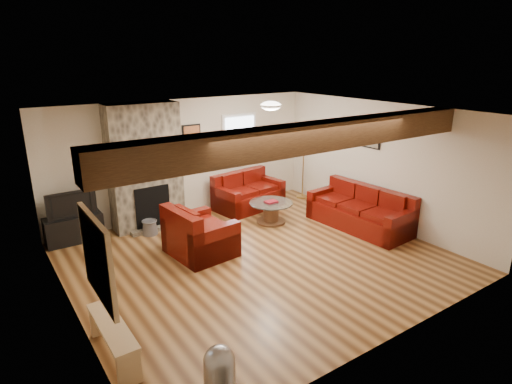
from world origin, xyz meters
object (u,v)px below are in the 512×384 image
(television, at_px, (71,203))
(floor_lamp, at_px, (304,143))
(loveseat, at_px, (249,191))
(armchair_red, at_px, (200,230))
(coffee_table, at_px, (271,212))
(sofa_three, at_px, (359,208))
(tv_cabinet, at_px, (74,229))

(television, distance_m, floor_lamp, 5.30)
(loveseat, xyz_separation_m, armchair_red, (-2.01, -1.50, 0.04))
(coffee_table, relative_size, television, 1.04)
(loveseat, height_order, coffee_table, loveseat)
(television, bearing_deg, coffee_table, -19.89)
(sofa_three, height_order, coffee_table, sofa_three)
(tv_cabinet, bearing_deg, television, 0.00)
(sofa_three, relative_size, tv_cabinet, 2.08)
(loveseat, relative_size, coffee_table, 1.69)
(armchair_red, xyz_separation_m, coffee_table, (1.90, 0.49, -0.22))
(coffee_table, bearing_deg, loveseat, 83.85)
(coffee_table, height_order, tv_cabinet, tv_cabinet)
(armchair_red, bearing_deg, coffee_table, -81.15)
(loveseat, distance_m, coffee_table, 1.03)
(loveseat, distance_m, armchair_red, 2.51)
(coffee_table, bearing_deg, armchair_red, -165.41)
(loveseat, distance_m, floor_lamp, 1.80)
(armchair_red, relative_size, floor_lamp, 0.68)
(coffee_table, bearing_deg, floor_lamp, 29.11)
(coffee_table, height_order, floor_lamp, floor_lamp)
(sofa_three, distance_m, floor_lamp, 2.36)
(sofa_three, xyz_separation_m, tv_cabinet, (-4.93, 2.54, -0.16))
(loveseat, height_order, television, television)
(loveseat, relative_size, floor_lamp, 0.95)
(floor_lamp, bearing_deg, sofa_three, -98.53)
(sofa_three, xyz_separation_m, loveseat, (-1.20, 2.24, -0.00))
(television, bearing_deg, tv_cabinet, 0.00)
(tv_cabinet, xyz_separation_m, floor_lamp, (5.25, -0.40, 1.11))
(armchair_red, bearing_deg, loveseat, -58.91)
(sofa_three, height_order, tv_cabinet, sofa_three)
(loveseat, distance_m, tv_cabinet, 3.74)
(floor_lamp, bearing_deg, television, 175.63)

